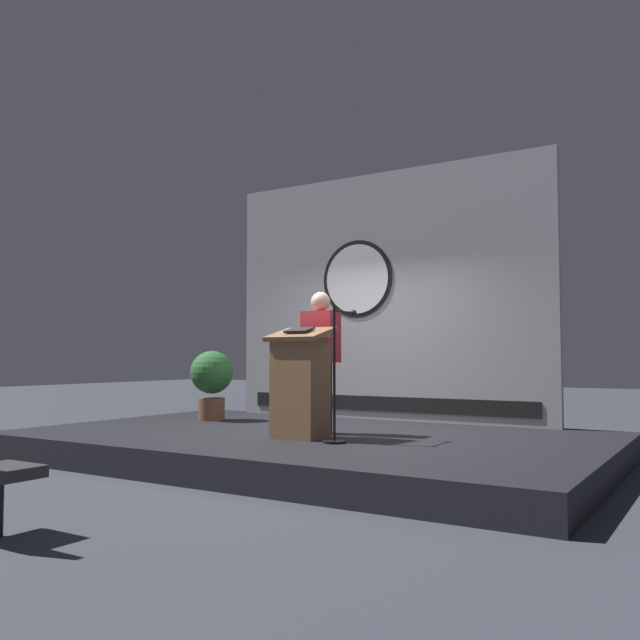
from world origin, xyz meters
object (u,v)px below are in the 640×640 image
at_px(podium, 300,383).
at_px(microphone_stand, 337,394).
at_px(potted_plant, 212,378).
at_px(speaker_person, 321,361).

bearing_deg(podium, microphone_stand, -10.28).
height_order(podium, potted_plant, podium).
relative_size(podium, potted_plant, 1.26).
relative_size(speaker_person, potted_plant, 1.70).
xyz_separation_m(microphone_stand, potted_plant, (-2.67, 1.15, 0.09)).
xyz_separation_m(podium, speaker_person, (-0.04, 0.48, 0.24)).
distance_m(speaker_person, microphone_stand, 0.86).
height_order(podium, speaker_person, speaker_person).
relative_size(podium, microphone_stand, 0.86).
xyz_separation_m(speaker_person, potted_plant, (-2.12, 0.58, -0.25)).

